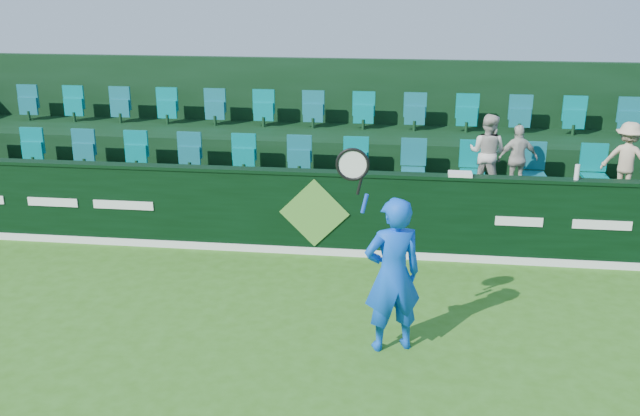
# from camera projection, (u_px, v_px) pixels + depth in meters

# --- Properties ---
(ground) EXTENTS (60.00, 60.00, 0.00)m
(ground) POSITION_uv_depth(u_px,v_px,m) (265.00, 391.00, 7.61)
(ground) COLOR #316718
(ground) RESTS_ON ground
(sponsor_hoarding) EXTENTS (16.00, 0.25, 1.35)m
(sponsor_hoarding) POSITION_uv_depth(u_px,v_px,m) (315.00, 212.00, 11.16)
(sponsor_hoarding) COLOR black
(sponsor_hoarding) RESTS_ON ground
(stand_tier_front) EXTENTS (16.00, 2.00, 0.80)m
(stand_tier_front) POSITION_uv_depth(u_px,v_px,m) (324.00, 207.00, 12.29)
(stand_tier_front) COLOR black
(stand_tier_front) RESTS_ON ground
(stand_tier_back) EXTENTS (16.00, 1.80, 1.30)m
(stand_tier_back) POSITION_uv_depth(u_px,v_px,m) (336.00, 165.00, 14.00)
(stand_tier_back) COLOR black
(stand_tier_back) RESTS_ON ground
(stand_rear) EXTENTS (16.00, 4.10, 2.60)m
(stand_rear) POSITION_uv_depth(u_px,v_px,m) (338.00, 132.00, 14.24)
(stand_rear) COLOR black
(stand_rear) RESTS_ON ground
(seat_row_front) EXTENTS (13.50, 0.50, 0.60)m
(seat_row_front) POSITION_uv_depth(u_px,v_px,m) (327.00, 162.00, 12.44)
(seat_row_front) COLOR #12636F
(seat_row_front) RESTS_ON stand_tier_front
(seat_row_back) EXTENTS (13.50, 0.50, 0.60)m
(seat_row_back) POSITION_uv_depth(u_px,v_px,m) (338.00, 114.00, 13.98)
(seat_row_back) COLOR #12636F
(seat_row_back) RESTS_ON stand_tier_back
(tennis_player) EXTENTS (1.10, 0.66, 2.49)m
(tennis_player) POSITION_uv_depth(u_px,v_px,m) (392.00, 274.00, 8.20)
(tennis_player) COLOR blue
(tennis_player) RESTS_ON ground
(spectator_left) EXTENTS (0.77, 0.70, 1.29)m
(spectator_left) POSITION_uv_depth(u_px,v_px,m) (487.00, 153.00, 11.65)
(spectator_left) COLOR beige
(spectator_left) RESTS_ON stand_tier_front
(spectator_middle) EXTENTS (0.70, 0.39, 1.12)m
(spectator_middle) POSITION_uv_depth(u_px,v_px,m) (518.00, 159.00, 11.62)
(spectator_middle) COLOR beige
(spectator_middle) RESTS_ON stand_tier_front
(spectator_right) EXTENTS (0.89, 0.71, 1.21)m
(spectator_right) POSITION_uv_depth(u_px,v_px,m) (627.00, 159.00, 11.39)
(spectator_right) COLOR #C6AF8C
(spectator_right) RESTS_ON stand_tier_front
(towel) EXTENTS (0.35, 0.23, 0.05)m
(towel) POSITION_uv_depth(u_px,v_px,m) (460.00, 174.00, 10.68)
(towel) COLOR white
(towel) RESTS_ON sponsor_hoarding
(drinks_bottle) EXTENTS (0.07, 0.07, 0.23)m
(drinks_bottle) POSITION_uv_depth(u_px,v_px,m) (577.00, 172.00, 10.44)
(drinks_bottle) COLOR silver
(drinks_bottle) RESTS_ON sponsor_hoarding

